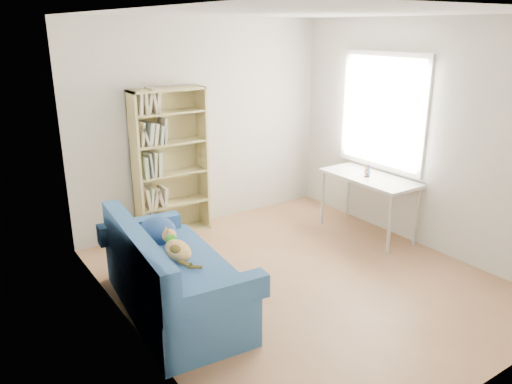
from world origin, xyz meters
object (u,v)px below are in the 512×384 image
sofa (170,277)px  bookshelf (171,169)px  desk (369,182)px  pen_cup (367,172)px

sofa → bookshelf: size_ratio=1.01×
desk → pen_cup: (-0.03, 0.02, 0.13)m
pen_cup → bookshelf: bearing=145.7°
bookshelf → desk: 2.43m
sofa → pen_cup: size_ratio=12.41×
sofa → bookshelf: bearing=69.1°
sofa → desk: size_ratio=1.48×
sofa → desk: bearing=10.6°
sofa → pen_cup: 2.83m
sofa → bookshelf: (0.80, 1.63, 0.51)m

